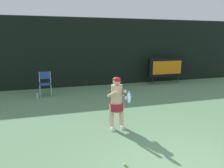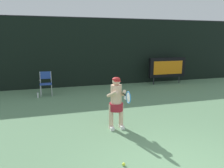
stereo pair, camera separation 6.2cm
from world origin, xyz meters
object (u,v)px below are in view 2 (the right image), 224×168
object	(u,v)px
umpire_chair	(46,82)
tennis_racket	(128,97)
scoreboard	(167,67)
water_bottle	(38,95)
tennis_player	(116,101)
tennis_ball_loose	(124,164)

from	to	relation	value
umpire_chair	tennis_racket	world-z (taller)	tennis_racket
scoreboard	water_bottle	bearing A→B (deg)	-171.05
water_bottle	tennis_racket	world-z (taller)	tennis_racket
scoreboard	umpire_chair	distance (m)	6.69
scoreboard	tennis_player	distance (m)	6.93
umpire_chair	tennis_ball_loose	bearing A→B (deg)	-75.73
tennis_racket	tennis_ball_loose	size ratio (longest dim) A/B	8.85
scoreboard	tennis_racket	bearing A→B (deg)	-128.09
umpire_chair	tennis_player	distance (m)	4.85
tennis_ball_loose	umpire_chair	bearing A→B (deg)	104.27
umpire_chair	water_bottle	world-z (taller)	umpire_chair
scoreboard	tennis_player	size ratio (longest dim) A/B	1.46
scoreboard	tennis_racket	size ratio (longest dim) A/B	3.65
scoreboard	umpire_chair	world-z (taller)	scoreboard
water_bottle	tennis_player	xyz separation A→B (m)	(2.35, -4.04, 0.70)
umpire_chair	tennis_racket	size ratio (longest dim) A/B	1.79
water_bottle	tennis_racket	distance (m)	5.38
umpire_chair	tennis_racket	xyz separation A→B (m)	(2.11, -5.06, 0.48)
scoreboard	tennis_ball_loose	bearing A→B (deg)	-125.92
scoreboard	water_bottle	size ratio (longest dim) A/B	8.30
umpire_chair	scoreboard	bearing A→B (deg)	6.23
tennis_player	scoreboard	bearing A→B (deg)	47.93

